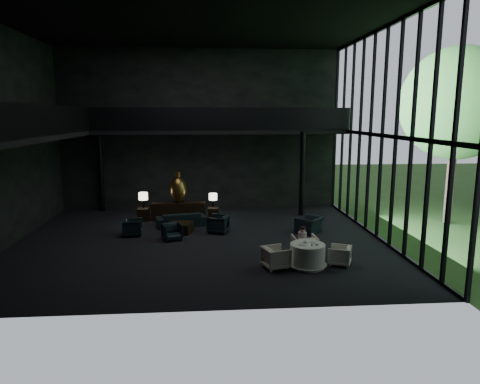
{
  "coord_description": "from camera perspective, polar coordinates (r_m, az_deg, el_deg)",
  "views": [
    {
      "loc": [
        0.32,
        -15.88,
        4.76
      ],
      "look_at": [
        1.57,
        0.5,
        1.8
      ],
      "focal_mm": 32.0,
      "sensor_mm": 36.0,
      "label": 1
    }
  ],
  "objects": [
    {
      "name": "dining_table",
      "position": [
        13.87,
        8.98,
        -8.55
      ],
      "size": [
        1.25,
        1.25,
        0.75
      ],
      "color": "white",
      "rests_on": "floor"
    },
    {
      "name": "wall_front",
      "position": [
        9.91,
        -6.24,
        5.75
      ],
      "size": [
        14.0,
        0.04,
        8.0
      ],
      "primitive_type": "cube",
      "color": "black",
      "rests_on": "ground"
    },
    {
      "name": "column_nw",
      "position": [
        22.39,
        -18.09,
        2.63
      ],
      "size": [
        0.24,
        0.24,
        4.0
      ],
      "primitive_type": "cylinder",
      "color": "black",
      "rests_on": "floor"
    },
    {
      "name": "tree_near",
      "position": [
        20.83,
        26.97,
        10.44
      ],
      "size": [
        4.8,
        4.8,
        7.65
      ],
      "color": "#382D23",
      "rests_on": "garden_ground"
    },
    {
      "name": "curtain_wall",
      "position": [
        17.22,
        18.43,
        7.17
      ],
      "size": [
        0.2,
        12.0,
        8.0
      ],
      "primitive_type": null,
      "color": "black",
      "rests_on": "ground"
    },
    {
      "name": "child",
      "position": [
        14.64,
        8.31,
        -5.74
      ],
      "size": [
        0.3,
        0.3,
        0.64
      ],
      "rotation": [
        0.0,
        0.0,
        3.14
      ],
      "color": "#C885A6",
      "rests_on": "dining_chair_north"
    },
    {
      "name": "floor",
      "position": [
        16.58,
        -5.32,
        -6.51
      ],
      "size": [
        14.0,
        12.0,
        0.02
      ],
      "primitive_type": "cube",
      "color": "black",
      "rests_on": "ground"
    },
    {
      "name": "table_lamp_left",
      "position": [
        20.1,
        -12.78,
        -0.64
      ],
      "size": [
        0.42,
        0.42,
        0.7
      ],
      "color": "black",
      "rests_on": "side_table_left"
    },
    {
      "name": "plate_b",
      "position": [
        13.94,
        9.64,
        -6.62
      ],
      "size": [
        0.23,
        0.23,
        0.01
      ],
      "primitive_type": "cylinder",
      "rotation": [
        0.0,
        0.0,
        0.15
      ],
      "color": "white",
      "rests_on": "dining_table"
    },
    {
      "name": "dining_chair_west",
      "position": [
        13.63,
        4.81,
        -8.59
      ],
      "size": [
        0.87,
        0.9,
        0.75
      ],
      "primitive_type": "imported",
      "rotation": [
        0.0,
        0.0,
        1.88
      ],
      "color": "beige",
      "rests_on": "floor"
    },
    {
      "name": "lounge_armchair_east",
      "position": [
        17.57,
        -2.95,
        -4.15
      ],
      "size": [
        0.95,
        0.98,
        0.81
      ],
      "primitive_type": "imported",
      "rotation": [
        0.0,
        0.0,
        -1.9
      ],
      "color": "black",
      "rests_on": "floor"
    },
    {
      "name": "column_ne",
      "position": [
        20.56,
        8.27,
        2.4
      ],
      "size": [
        0.24,
        0.24,
        4.0
      ],
      "primitive_type": "cylinder",
      "color": "black",
      "rests_on": "floor"
    },
    {
      "name": "lounge_armchair_west",
      "position": [
        17.67,
        -14.13,
        -4.58
      ],
      "size": [
        0.67,
        0.71,
        0.68
      ],
      "primitive_type": "imported",
      "rotation": [
        0.0,
        0.0,
        1.66
      ],
      "color": "#1D2D3A",
      "rests_on": "floor"
    },
    {
      "name": "window_armchair",
      "position": [
        17.75,
        9.24,
        -4.09
      ],
      "size": [
        1.1,
        1.11,
        0.83
      ],
      "primitive_type": "imported",
      "rotation": [
        0.0,
        0.0,
        -2.32
      ],
      "color": "#203539",
      "rests_on": "floor"
    },
    {
      "name": "wall_back",
      "position": [
        21.89,
        -5.25,
        8.19
      ],
      "size": [
        14.0,
        0.04,
        8.0
      ],
      "primitive_type": "cube",
      "color": "black",
      "rests_on": "ground"
    },
    {
      "name": "dining_chair_north",
      "position": [
        14.8,
        8.61,
        -6.94
      ],
      "size": [
        0.85,
        0.8,
        0.85
      ],
      "primitive_type": "imported",
      "rotation": [
        0.0,
        0.0,
        3.18
      ],
      "color": "#AB9A8A",
      "rests_on": "floor"
    },
    {
      "name": "lounge_armchair_south",
      "position": [
        16.77,
        -9.04,
        -5.27
      ],
      "size": [
        0.79,
        0.76,
        0.64
      ],
      "primitive_type": "imported",
      "rotation": [
        0.0,
        0.0,
        0.36
      ],
      "color": "black",
      "rests_on": "floor"
    },
    {
      "name": "coffee_table",
      "position": [
        17.8,
        -7.97,
        -4.71
      ],
      "size": [
        1.12,
        1.12,
        0.41
      ],
      "primitive_type": "cube",
      "rotation": [
        0.0,
        0.0,
        -0.25
      ],
      "color": "black",
      "rests_on": "floor"
    },
    {
      "name": "side_table_right",
      "position": [
        19.87,
        -3.59,
        -2.88
      ],
      "size": [
        0.48,
        0.48,
        0.53
      ],
      "primitive_type": "cube",
      "color": "black",
      "rests_on": "floor"
    },
    {
      "name": "railing_back",
      "position": [
        19.89,
        -2.44,
        9.75
      ],
      "size": [
        12.0,
        0.06,
        1.0
      ],
      "primitive_type": "cube",
      "color": "black",
      "rests_on": "mezzanine_back"
    },
    {
      "name": "dining_chair_east",
      "position": [
        14.26,
        13.15,
        -8.26
      ],
      "size": [
        0.75,
        0.77,
        0.61
      ],
      "primitive_type": "imported",
      "rotation": [
        0.0,
        0.0,
        -2.0
      ],
      "color": "#C1AC9B",
      "rests_on": "floor"
    },
    {
      "name": "ceiling",
      "position": [
        16.21,
        -5.82,
        21.7
      ],
      "size": [
        14.0,
        12.0,
        0.02
      ],
      "primitive_type": "cube",
      "color": "black",
      "rests_on": "ground"
    },
    {
      "name": "console",
      "position": [
        19.98,
        -8.2,
        -2.52
      ],
      "size": [
        2.46,
        0.56,
        0.78
      ],
      "primitive_type": "cube",
      "color": "black",
      "rests_on": "floor"
    },
    {
      "name": "sofa",
      "position": [
        18.75,
        -7.89,
        -3.29
      ],
      "size": [
        2.18,
        1.05,
        0.82
      ],
      "primitive_type": "imported",
      "rotation": [
        0.0,
        0.0,
        3.36
      ],
      "color": "#1B2D34",
      "rests_on": "floor"
    },
    {
      "name": "wall_left",
      "position": [
        17.5,
        -29.29,
        6.43
      ],
      "size": [
        0.04,
        12.0,
        8.0
      ],
      "primitive_type": "cube",
      "color": "black",
      "rests_on": "ground"
    },
    {
      "name": "cereal_bowl",
      "position": [
        13.83,
        8.73,
        -6.6
      ],
      "size": [
        0.15,
        0.15,
        0.07
      ],
      "primitive_type": "ellipsoid",
      "color": "white",
      "rests_on": "dining_table"
    },
    {
      "name": "railing_left",
      "position": [
        16.75,
        -23.18,
        8.86
      ],
      "size": [
        0.06,
        12.0,
        1.0
      ],
      "primitive_type": "cube",
      "color": "black",
      "rests_on": "mezzanine_left"
    },
    {
      "name": "coffee_cup",
      "position": [
        13.63,
        10.22,
        -6.86
      ],
      "size": [
        0.12,
        0.12,
        0.07
      ],
      "primitive_type": "cylinder",
      "rotation": [
        0.0,
        0.0,
        -0.43
      ],
      "color": "white",
      "rests_on": "saucer"
    },
    {
      "name": "side_table_left",
      "position": [
        20.1,
        -12.76,
        -2.92
      ],
      "size": [
        0.51,
        0.51,
        0.56
      ],
      "primitive_type": "cube",
      "color": "black",
      "rests_on": "floor"
    },
    {
      "name": "mezzanine_left",
      "position": [
        17.11,
        -26.23,
        6.63
      ],
      "size": [
        2.0,
        12.0,
        0.25
      ],
      "primitive_type": "cube",
      "color": "black",
      "rests_on": "wall_left"
    },
    {
      "name": "mezzanine_back",
      "position": [
        20.9,
        -2.52,
        8.13
      ],
      "size": [
        12.0,
        2.0,
        0.25
      ],
      "primitive_type": "cube",
      "color": "black",
      "rests_on": "wall_back"
    },
    {
      "name": "plate_a",
      "position": [
        13.63,
        8.37,
        -6.97
      ],
      "size": [
        0.35,
        0.35,
        0.02
      ],
      "primitive_type": "cylinder",
      "rotation": [
        0.0,
        0.0,
        0.38
      ],
      "color": "white",
      "rests_on": "dining_table"
    },
    {
      "name": "saucer",
      "position": [
        13.76,
        10.14,
        -6.86
      ],
      "size": [
        0.21,
        0.21,
        0.01
      ],
      "primitive_type": "cylinder",
      "rotation": [
        0.0,
        0.0,
        -0.41
      ],
      "color": "white",
      "rests_on": "dining_table"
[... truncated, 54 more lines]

